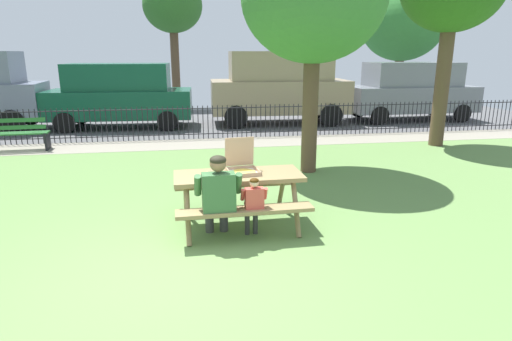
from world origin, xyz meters
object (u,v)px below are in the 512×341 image
Objects in this scene: far_tree_midleft at (173,7)px; far_tree_center at (403,23)px; picnic_table_foreground at (238,186)px; pizza_box_open at (242,166)px; park_bench_left at (14,135)px; parked_car_left at (120,94)px; parked_car_center at (280,86)px; pizza_slice_on_table at (213,174)px; parked_car_right at (411,90)px; child_at_table at (253,202)px; adult_at_table at (218,194)px.

far_tree_midleft is 10.86m from far_tree_center.
picnic_table_foreground is 0.28m from pizza_box_open.
park_bench_left is 0.35× the size of parked_car_left.
parked_car_left is at bearing -156.05° from far_tree_center.
park_bench_left is at bearing -156.67° from parked_car_center.
pizza_slice_on_table reaches higher than picnic_table_foreground.
parked_car_center is 9.48m from far_tree_center.
pizza_slice_on_table is 9.33m from parked_car_left.
pizza_slice_on_table is 0.05× the size of parked_car_left.
far_tree_center is at bearing 30.88° from park_bench_left.
far_tree_center is (2.34, 5.59, 2.68)m from parked_car_right.
pizza_slice_on_table is 0.78m from child_at_table.
child_at_table is (0.07, -0.61, -0.34)m from pizza_box_open.
parked_car_center reaches higher than parked_car_left.
parked_car_center is at bearing -57.20° from far_tree_midleft.
pizza_box_open is 7.63m from park_bench_left.
picnic_table_foreground is at bearing 57.10° from adult_at_table.
picnic_table_foreground is 3.60× the size of pizza_box_open.
parked_car_center is at bearing 75.67° from child_at_table.
parked_car_left reaches higher than pizza_box_open.
far_tree_center reaches higher than park_bench_left.
far_tree_midleft reaches higher than park_bench_left.
child_at_table is at bearing -75.84° from picnic_table_foreground.
child_at_table is 0.19× the size of parked_car_left.
far_tree_midleft is at bearing 94.02° from picnic_table_foreground.
pizza_slice_on_table is at bearing -124.87° from far_tree_center.
pizza_box_open is 11.63m from parked_car_right.
parked_car_right is (7.81, 9.55, 0.44)m from adult_at_table.
parked_car_center reaches higher than pizza_box_open.
picnic_table_foreground is 11.75m from parked_car_right.
child_at_table is at bearing -2.05° from adult_at_table.
adult_at_table is 0.48m from child_at_table.
park_bench_left is at bearing 129.07° from child_at_table.
pizza_slice_on_table is 18.04m from far_tree_center.
parked_car_center reaches higher than adult_at_table.
child_at_table is 12.08m from parked_car_right.
far_tree_midleft is at bearing 94.38° from child_at_table.
pizza_box_open is 0.31× the size of park_bench_left.
parked_car_center reaches higher than picnic_table_foreground.
far_tree_center is at bearing 56.17° from adult_at_table.
far_tree_center reaches higher than adult_at_table.
far_tree_center reaches higher than parked_car_center.
adult_at_table reaches higher than pizza_slice_on_table.
pizza_slice_on_table is 0.56m from adult_at_table.
parked_car_center is at bearing 72.00° from pizza_slice_on_table.
parked_car_center is at bearing 23.33° from park_bench_left.
parked_car_right is at bearing 14.66° from park_bench_left.
picnic_table_foreground is 1.54× the size of adult_at_table.
pizza_box_open is at bearing -85.70° from far_tree_midleft.
adult_at_table is at bearing -129.27° from parked_car_right.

